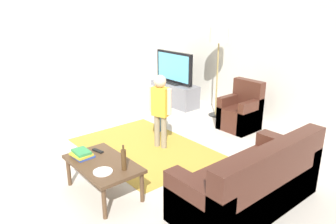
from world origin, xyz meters
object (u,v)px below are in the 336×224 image
(book_stack, at_px, (82,154))
(plate, at_px, (103,172))
(tv_stand, at_px, (175,94))
(child_center, at_px, (160,105))
(armchair, at_px, (241,113))
(coffee_table, at_px, (103,166))
(tv_remote, at_px, (98,151))
(tv, at_px, (174,68))
(couch, at_px, (253,186))
(bottle, at_px, (124,159))
(child_near_tv, at_px, (160,98))

(book_stack, bearing_deg, plate, 0.44)
(tv_stand, relative_size, child_center, 1.01)
(tv_stand, relative_size, armchair, 1.33)
(coffee_table, relative_size, plate, 4.55)
(book_stack, relative_size, tv_remote, 1.58)
(tv, relative_size, couch, 0.61)
(bottle, xyz_separation_m, tv_remote, (-0.62, 0.00, -0.12))
(child_near_tv, xyz_separation_m, plate, (1.39, -1.95, -0.18))
(tv_stand, xyz_separation_m, tv_remote, (1.89, -2.97, 0.19))
(tv, relative_size, armchair, 1.22)
(tv_stand, relative_size, tv, 1.09)
(armchair, bearing_deg, couch, -49.24)
(child_center, bearing_deg, tv, 133.52)
(couch, relative_size, armchair, 2.00)
(couch, distance_m, bottle, 1.49)
(couch, xyz_separation_m, bottle, (-1.04, -1.03, 0.26))
(tv_stand, distance_m, tv, 0.60)
(coffee_table, relative_size, bottle, 3.26)
(couch, xyz_separation_m, armchair, (-1.64, 1.91, 0.01))
(tv_stand, height_order, bottle, bottle)
(tv_stand, bearing_deg, bottle, -49.76)
(child_near_tv, bearing_deg, bottle, -49.31)
(coffee_table, height_order, plate, plate)
(child_center, bearing_deg, book_stack, -77.91)
(plate, bearing_deg, coffee_table, 151.42)
(book_stack, distance_m, bottle, 0.65)
(tv, distance_m, child_near_tv, 1.61)
(armchair, height_order, tv_remote, armchair)
(armchair, height_order, coffee_table, armchair)
(couch, bearing_deg, coffee_table, -140.47)
(armchair, distance_m, bottle, 3.00)
(tv, height_order, bottle, tv)
(child_near_tv, distance_m, tv_remote, 1.94)
(bottle, height_order, tv_remote, bottle)
(tv_stand, bearing_deg, coffee_table, -54.46)
(plate, bearing_deg, bottle, 65.62)
(child_near_tv, xyz_separation_m, child_center, (0.56, -0.45, 0.10))
(tv_stand, bearing_deg, tv_remote, -57.49)
(tv_stand, xyz_separation_m, child_near_tv, (1.03, -1.24, 0.37))
(armchair, bearing_deg, child_near_tv, -126.46)
(coffee_table, height_order, tv_remote, tv_remote)
(couch, xyz_separation_m, coffee_table, (-1.36, -1.13, 0.08))
(coffee_table, bearing_deg, plate, -28.58)
(couch, height_order, child_near_tv, child_near_tv)
(bottle, height_order, plate, bottle)
(child_center, bearing_deg, child_near_tv, 141.20)
(child_near_tv, distance_m, bottle, 2.28)
(coffee_table, xyz_separation_m, plate, (0.22, -0.12, 0.06))
(couch, bearing_deg, tv_stand, 151.32)
(tv_stand, distance_m, child_center, 2.37)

